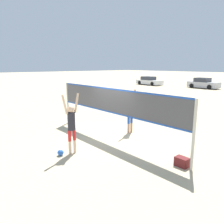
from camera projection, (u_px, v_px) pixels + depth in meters
The scene contains 8 objects.
ground_plane at pixel (112, 140), 9.77m from camera, with size 200.00×200.00×0.00m, color #C6B28C.
volleyball_net at pixel (112, 103), 9.42m from camera, with size 7.77×0.10×2.30m.
player_spiker at pixel (71, 123), 8.00m from camera, with size 0.28×0.72×2.27m.
player_blocker at pixel (130, 111), 10.57m from camera, with size 0.28×0.70×2.11m.
volleyball at pixel (61, 153), 8.02m from camera, with size 0.23×0.23×0.23m.
gear_bag at pixel (182, 162), 7.16m from camera, with size 0.43×0.30×0.31m.
parked_car_mid at pixel (149, 81), 36.79m from camera, with size 4.81×2.12×1.39m.
parked_car_far at pixel (203, 84), 31.32m from camera, with size 4.35×1.97×1.49m.
Camera 1 is at (7.03, -6.08, 3.26)m, focal length 35.00 mm.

